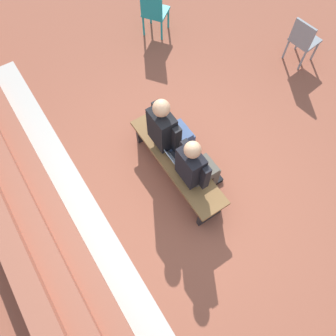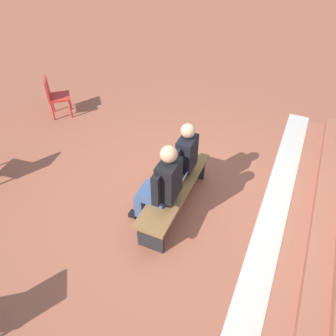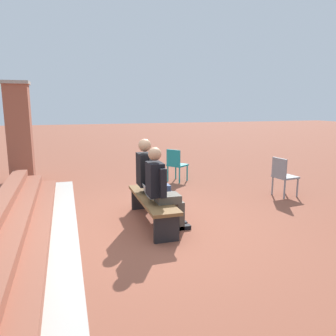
% 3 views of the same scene
% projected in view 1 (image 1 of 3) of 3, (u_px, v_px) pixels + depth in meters
% --- Properties ---
extents(ground_plane, '(60.00, 60.00, 0.00)m').
position_uv_depth(ground_plane, '(176.00, 189.00, 4.76)').
color(ground_plane, brown).
extents(concrete_strip, '(7.09, 0.40, 0.01)m').
position_uv_depth(concrete_strip, '(92.00, 224.00, 4.51)').
color(concrete_strip, '#B7B2A8').
rests_on(concrete_strip, ground).
extents(brick_steps, '(6.29, 0.90, 0.45)m').
position_uv_depth(brick_steps, '(37.00, 251.00, 4.17)').
color(brick_steps, '#93513D').
rests_on(brick_steps, ground).
extents(bench, '(1.80, 0.44, 0.45)m').
position_uv_depth(bench, '(177.00, 163.00, 4.56)').
color(bench, brown).
rests_on(bench, ground).
extents(person_student, '(0.52, 0.66, 1.32)m').
position_uv_depth(person_student, '(197.00, 167.00, 4.13)').
color(person_student, '#4C473D').
rests_on(person_student, ground).
extents(person_adult, '(0.56, 0.71, 1.38)m').
position_uv_depth(person_adult, '(169.00, 130.00, 4.36)').
color(person_adult, '#384C75').
rests_on(person_adult, ground).
extents(laptop, '(0.32, 0.29, 0.21)m').
position_uv_depth(laptop, '(176.00, 157.00, 4.43)').
color(laptop, '#9EA0A5').
rests_on(laptop, bench).
extents(plastic_chair_far_right, '(0.59, 0.59, 0.84)m').
position_uv_depth(plastic_chair_far_right, '(154.00, 11.00, 5.86)').
color(plastic_chair_far_right, teal).
rests_on(plastic_chair_far_right, ground).
extents(plastic_chair_far_left, '(0.47, 0.47, 0.84)m').
position_uv_depth(plastic_chair_far_left, '(303.00, 39.00, 5.53)').
color(plastic_chair_far_left, gray).
rests_on(plastic_chair_far_left, ground).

